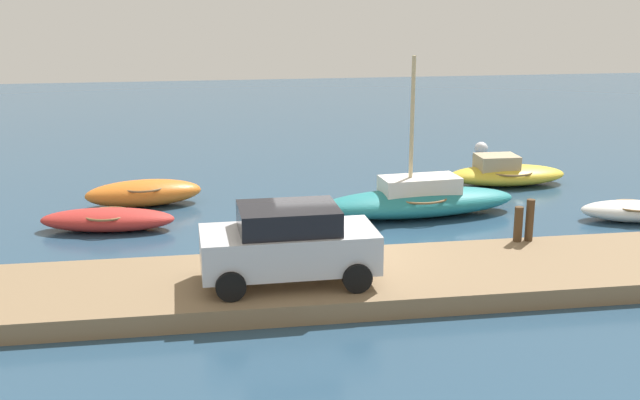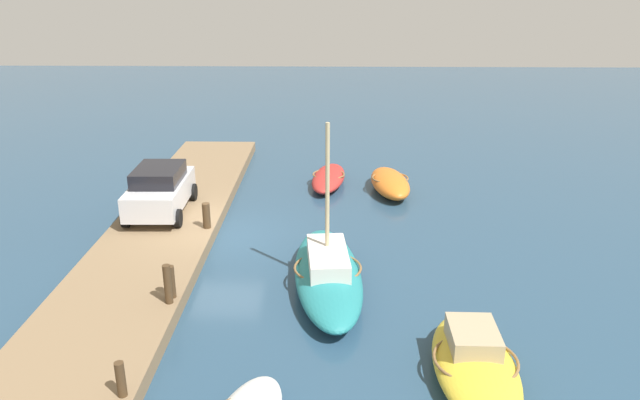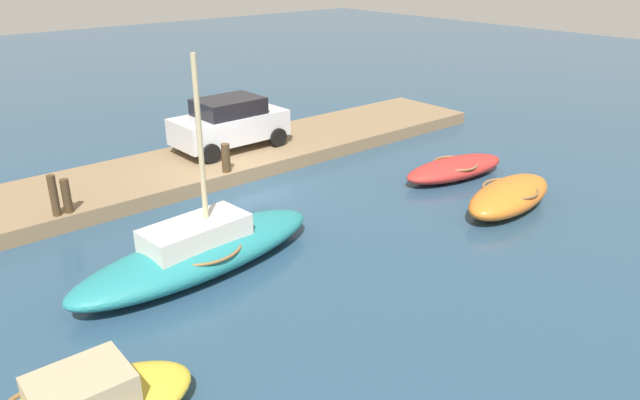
{
  "view_description": "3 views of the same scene",
  "coord_description": "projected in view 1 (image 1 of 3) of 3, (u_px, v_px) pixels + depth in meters",
  "views": [
    {
      "loc": [
        -3.03,
        -18.6,
        6.69
      ],
      "look_at": [
        0.59,
        3.86,
        0.56
      ],
      "focal_mm": 43.93,
      "sensor_mm": 36.0,
      "label": 1
    },
    {
      "loc": [
        19.32,
        3.77,
        8.57
      ],
      "look_at": [
        -0.04,
        3.35,
        1.38
      ],
      "focal_mm": 34.09,
      "sensor_mm": 36.0,
      "label": 2
    },
    {
      "loc": [
        9.28,
        14.65,
        6.8
      ],
      "look_at": [
        0.07,
        3.72,
        0.81
      ],
      "focal_mm": 33.93,
      "sensor_mm": 36.0,
      "label": 3
    }
  ],
  "objects": [
    {
      "name": "sailboat_teal",
      "position": [
        418.0,
        200.0,
        23.84
      ],
      "size": [
        6.38,
        2.43,
        4.85
      ],
      "rotation": [
        0.0,
        0.0,
        0.08
      ],
      "color": "teal",
      "rests_on": "ground_plane"
    },
    {
      "name": "mooring_post_west",
      "position": [
        335.0,
        233.0,
        19.26
      ],
      "size": [
        0.26,
        0.26,
        0.89
      ],
      "primitive_type": "cylinder",
      "color": "#47331E",
      "rests_on": "dock_platform"
    },
    {
      "name": "motorboat_yellow",
      "position": [
        506.0,
        173.0,
        27.69
      ],
      "size": [
        4.23,
        1.93,
        1.07
      ],
      "rotation": [
        0.0,
        0.0,
        -0.01
      ],
      "color": "gold",
      "rests_on": "ground_plane"
    },
    {
      "name": "dinghy_white",
      "position": [
        633.0,
        211.0,
        23.32
      ],
      "size": [
        3.26,
        1.92,
        0.62
      ],
      "rotation": [
        0.0,
        0.0,
        -0.23
      ],
      "color": "white",
      "rests_on": "ground_plane"
    },
    {
      "name": "dock_platform",
      "position": [
        336.0,
        282.0,
        17.91
      ],
      "size": [
        22.32,
        3.62,
        0.44
      ],
      "primitive_type": "cube",
      "color": "#846B4C",
      "rests_on": "ground_plane"
    },
    {
      "name": "mooring_post_mid_east",
      "position": [
        530.0,
        220.0,
        20.01
      ],
      "size": [
        0.21,
        0.21,
        1.09
      ],
      "primitive_type": "cylinder",
      "color": "#47331E",
      "rests_on": "dock_platform"
    },
    {
      "name": "mooring_post_mid_west",
      "position": [
        518.0,
        224.0,
        19.99
      ],
      "size": [
        0.22,
        0.22,
        0.91
      ],
      "primitive_type": "cylinder",
      "color": "#47331E",
      "rests_on": "dock_platform"
    },
    {
      "name": "rowboat_orange",
      "position": [
        144.0,
        193.0,
        24.99
      ],
      "size": [
        3.8,
        1.89,
        0.82
      ],
      "rotation": [
        0.0,
        0.0,
        0.12
      ],
      "color": "orange",
      "rests_on": "ground_plane"
    },
    {
      "name": "rowboat_red",
      "position": [
        108.0,
        219.0,
        22.43
      ],
      "size": [
        3.96,
        1.81,
        0.63
      ],
      "rotation": [
        0.0,
        0.0,
        -0.13
      ],
      "color": "#B72D28",
      "rests_on": "ground_plane"
    },
    {
      "name": "parked_car",
      "position": [
        289.0,
        243.0,
        17.1
      ],
      "size": [
        3.87,
        2.07,
        1.73
      ],
      "rotation": [
        0.0,
        0.0,
        0.02
      ],
      "color": "silver",
      "rests_on": "dock_platform"
    },
    {
      "name": "marker_buoy",
      "position": [
        481.0,
        149.0,
        32.64
      ],
      "size": [
        0.56,
        0.56,
        0.56
      ],
      "primitive_type": "sphere",
      "color": "silver",
      "rests_on": "ground_plane"
    },
    {
      "name": "ground_plane",
      "position": [
        321.0,
        261.0,
        19.94
      ],
      "size": [
        84.0,
        84.0,
        0.0
      ],
      "primitive_type": "plane",
      "color": "navy"
    }
  ]
}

